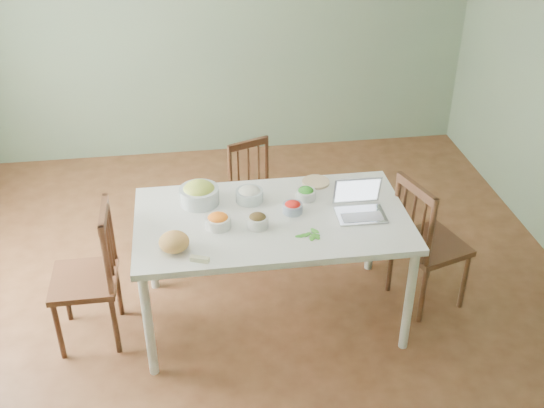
{
  "coord_description": "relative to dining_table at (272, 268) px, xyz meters",
  "views": [
    {
      "loc": [
        -0.35,
        -3.74,
        3.17
      ],
      "look_at": [
        0.16,
        -0.18,
        0.94
      ],
      "focal_mm": 43.3,
      "sensor_mm": 36.0,
      "label": 1
    }
  ],
  "objects": [
    {
      "name": "bowl_squash",
      "position": [
        -0.46,
        0.25,
        0.5
      ],
      "size": [
        0.28,
        0.28,
        0.15
      ],
      "primitive_type": null,
      "rotation": [
        0.0,
        0.0,
        -0.08
      ],
      "color": "#D3D04A",
      "rests_on": "dining_table"
    },
    {
      "name": "laptop",
      "position": [
        0.58,
        -0.07,
        0.53
      ],
      "size": [
        0.32,
        0.27,
        0.22
      ],
      "primitive_type": null,
      "rotation": [
        0.0,
        0.0,
        -0.02
      ],
      "color": "#BBBBC3",
      "rests_on": "dining_table"
    },
    {
      "name": "bowl_mushroom",
      "position": [
        -0.11,
        -0.1,
        0.46
      ],
      "size": [
        0.16,
        0.16,
        0.09
      ],
      "primitive_type": null,
      "rotation": [
        0.0,
        0.0,
        -0.16
      ],
      "color": "black",
      "rests_on": "dining_table"
    },
    {
      "name": "bowl_broccoli",
      "position": [
        0.26,
        0.2,
        0.46
      ],
      "size": [
        0.17,
        0.17,
        0.09
      ],
      "primitive_type": null,
      "rotation": [
        0.0,
        0.0,
        0.3
      ],
      "color": "#216A1E",
      "rests_on": "dining_table"
    },
    {
      "name": "basil_bunch",
      "position": [
        0.19,
        -0.24,
        0.43
      ],
      "size": [
        0.18,
        0.18,
        0.02
      ],
      "primitive_type": null,
      "color": "#217C0D",
      "rests_on": "dining_table"
    },
    {
      "name": "chair_far",
      "position": [
        0.02,
        0.9,
        0.02
      ],
      "size": [
        0.5,
        0.49,
        0.88
      ],
      "primitive_type": null,
      "rotation": [
        0.0,
        0.0,
        0.38
      ],
      "color": "#361F15",
      "rests_on": "floor"
    },
    {
      "name": "chair_left",
      "position": [
        -1.25,
        -0.03,
        0.08
      ],
      "size": [
        0.43,
        0.45,
        1.01
      ],
      "primitive_type": null,
      "rotation": [
        0.0,
        0.0,
        -1.57
      ],
      "color": "#361F15",
      "rests_on": "floor"
    },
    {
      "name": "chair_right",
      "position": [
        1.14,
        0.03,
        0.09
      ],
      "size": [
        0.55,
        0.56,
        1.02
      ],
      "primitive_type": null,
      "rotation": [
        0.0,
        0.0,
        1.88
      ],
      "color": "#361F15",
      "rests_on": "floor"
    },
    {
      "name": "bowl_onion",
      "position": [
        -0.12,
        0.23,
        0.47
      ],
      "size": [
        0.19,
        0.19,
        0.1
      ],
      "primitive_type": null,
      "rotation": [
        0.0,
        0.0,
        -0.02
      ],
      "color": "white",
      "rests_on": "dining_table"
    },
    {
      "name": "wall_back",
      "position": [
        -0.16,
        2.68,
        0.93
      ],
      "size": [
        5.0,
        0.0,
        2.7
      ],
      "primitive_type": "cube",
      "color": "gray",
      "rests_on": "ground"
    },
    {
      "name": "dining_table",
      "position": [
        0.0,
        0.0,
        0.0
      ],
      "size": [
        1.79,
        1.01,
        0.84
      ],
      "primitive_type": null,
      "color": "white",
      "rests_on": "floor"
    },
    {
      "name": "flatbread",
      "position": [
        0.37,
        0.4,
        0.43
      ],
      "size": [
        0.21,
        0.21,
        0.02
      ],
      "primitive_type": "cylinder",
      "rotation": [
        0.0,
        0.0,
        0.09
      ],
      "color": "beige",
      "rests_on": "dining_table"
    },
    {
      "name": "butter_stick",
      "position": [
        -0.49,
        -0.42,
        0.44
      ],
      "size": [
        0.12,
        0.07,
        0.03
      ],
      "primitive_type": "cube",
      "rotation": [
        0.0,
        0.0,
        -0.37
      ],
      "color": "beige",
      "rests_on": "dining_table"
    },
    {
      "name": "bowl_redpep",
      "position": [
        0.14,
        0.04,
        0.46
      ],
      "size": [
        0.17,
        0.17,
        0.08
      ],
      "primitive_type": null,
      "rotation": [
        0.0,
        0.0,
        0.4
      ],
      "color": "red",
      "rests_on": "dining_table"
    },
    {
      "name": "bowl_carrot",
      "position": [
        -0.36,
        -0.07,
        0.47
      ],
      "size": [
        0.22,
        0.22,
        0.09
      ],
      "primitive_type": null,
      "rotation": [
        0.0,
        0.0,
        -0.38
      ],
      "color": "#DA5A0E",
      "rests_on": "dining_table"
    },
    {
      "name": "bread_boule",
      "position": [
        -0.64,
        -0.28,
        0.48
      ],
      "size": [
        0.21,
        0.21,
        0.12
      ],
      "primitive_type": "ellipsoid",
      "rotation": [
        0.0,
        0.0,
        -0.11
      ],
      "color": "tan",
      "rests_on": "dining_table"
    },
    {
      "name": "floor",
      "position": [
        -0.16,
        0.18,
        -0.42
      ],
      "size": [
        5.0,
        5.0,
        0.0
      ],
      "primitive_type": "cube",
      "color": "#4B2815",
      "rests_on": "ground"
    }
  ]
}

